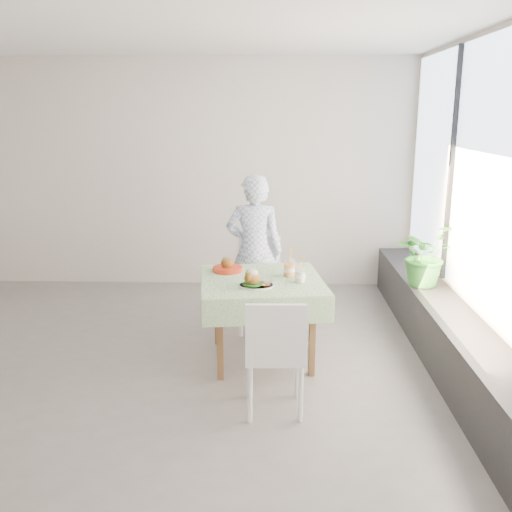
{
  "coord_description": "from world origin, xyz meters",
  "views": [
    {
      "loc": [
        1.28,
        -4.55,
        2.14
      ],
      "look_at": [
        1.13,
        0.23,
        0.93
      ],
      "focal_mm": 40.0,
      "sensor_mm": 36.0,
      "label": 1
    }
  ],
  "objects_px": {
    "chair_near": "(275,376)",
    "main_dish": "(254,281)",
    "cafe_table": "(262,310)",
    "diner": "(254,251)",
    "chair_far": "(259,302)",
    "potted_plant": "(425,254)",
    "juice_cup_orange": "(289,269)"
  },
  "relations": [
    {
      "from": "chair_near",
      "to": "main_dish",
      "type": "distance_m",
      "value": 0.88
    },
    {
      "from": "cafe_table",
      "to": "diner",
      "type": "height_order",
      "value": "diner"
    },
    {
      "from": "diner",
      "to": "main_dish",
      "type": "bearing_deg",
      "value": 93.7
    },
    {
      "from": "chair_far",
      "to": "chair_near",
      "type": "relative_size",
      "value": 1.04
    },
    {
      "from": "cafe_table",
      "to": "chair_far",
      "type": "relative_size",
      "value": 1.26
    },
    {
      "from": "chair_far",
      "to": "main_dish",
      "type": "xyz_separation_m",
      "value": [
        -0.02,
        -0.96,
        0.51
      ]
    },
    {
      "from": "cafe_table",
      "to": "chair_far",
      "type": "height_order",
      "value": "chair_far"
    },
    {
      "from": "diner",
      "to": "potted_plant",
      "type": "xyz_separation_m",
      "value": [
        1.66,
        -0.18,
        0.02
      ]
    },
    {
      "from": "cafe_table",
      "to": "juice_cup_orange",
      "type": "relative_size",
      "value": 3.89
    },
    {
      "from": "chair_near",
      "to": "juice_cup_orange",
      "type": "height_order",
      "value": "juice_cup_orange"
    },
    {
      "from": "potted_plant",
      "to": "chair_near",
      "type": "bearing_deg",
      "value": -132.37
    },
    {
      "from": "diner",
      "to": "juice_cup_orange",
      "type": "xyz_separation_m",
      "value": [
        0.33,
        -0.76,
        0.03
      ]
    },
    {
      "from": "chair_far",
      "to": "chair_near",
      "type": "bearing_deg",
      "value": -84.7
    },
    {
      "from": "juice_cup_orange",
      "to": "potted_plant",
      "type": "bearing_deg",
      "value": 23.61
    },
    {
      "from": "cafe_table",
      "to": "chair_near",
      "type": "distance_m",
      "value": 0.95
    },
    {
      "from": "chair_far",
      "to": "main_dish",
      "type": "relative_size",
      "value": 3.16
    },
    {
      "from": "juice_cup_orange",
      "to": "chair_far",
      "type": "bearing_deg",
      "value": 113.44
    },
    {
      "from": "juice_cup_orange",
      "to": "cafe_table",
      "type": "bearing_deg",
      "value": -159.69
    },
    {
      "from": "cafe_table",
      "to": "diner",
      "type": "relative_size",
      "value": 0.74
    },
    {
      "from": "cafe_table",
      "to": "juice_cup_orange",
      "type": "height_order",
      "value": "juice_cup_orange"
    },
    {
      "from": "diner",
      "to": "main_dish",
      "type": "distance_m",
      "value": 1.07
    },
    {
      "from": "cafe_table",
      "to": "juice_cup_orange",
      "type": "distance_m",
      "value": 0.44
    },
    {
      "from": "cafe_table",
      "to": "potted_plant",
      "type": "bearing_deg",
      "value": 23.11
    },
    {
      "from": "diner",
      "to": "potted_plant",
      "type": "relative_size",
      "value": 2.54
    },
    {
      "from": "chair_near",
      "to": "diner",
      "type": "relative_size",
      "value": 0.57
    },
    {
      "from": "chair_far",
      "to": "diner",
      "type": "bearing_deg",
      "value": 115.17
    },
    {
      "from": "diner",
      "to": "juice_cup_orange",
      "type": "distance_m",
      "value": 0.83
    },
    {
      "from": "diner",
      "to": "potted_plant",
      "type": "height_order",
      "value": "diner"
    },
    {
      "from": "chair_far",
      "to": "juice_cup_orange",
      "type": "distance_m",
      "value": 0.88
    },
    {
      "from": "chair_far",
      "to": "chair_near",
      "type": "xyz_separation_m",
      "value": [
        0.15,
        -1.65,
        -0.01
      ]
    },
    {
      "from": "cafe_table",
      "to": "diner",
      "type": "distance_m",
      "value": 0.91
    },
    {
      "from": "diner",
      "to": "potted_plant",
      "type": "bearing_deg",
      "value": 175.75
    }
  ]
}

